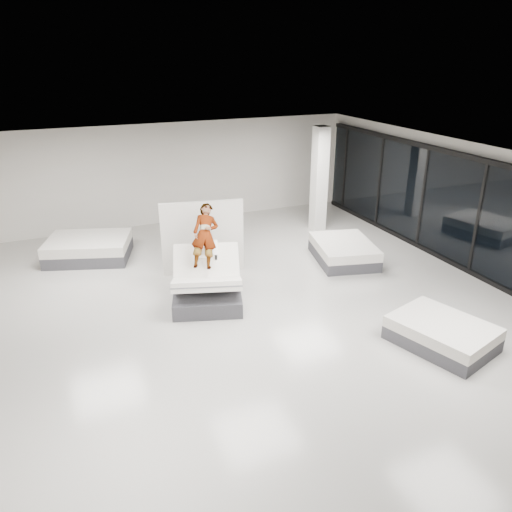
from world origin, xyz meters
The scene contains 10 objects.
room centered at (0.00, 0.00, 1.60)m, with size 14.00×14.04×3.20m.
hero_bed centered at (-0.69, 1.19, 0.39)m, with size 2.00×2.32×1.24m.
person centered at (-0.60, 1.49, 1.22)m, with size 0.57×0.38×1.57m, color slate.
remote centered at (-0.49, 1.09, 1.04)m, with size 0.05×0.14×0.03m, color black.
divider_panel centered at (-0.30, 2.70, 0.93)m, with size 2.06×0.09×1.87m, color white.
flat_bed_right_far centered at (3.39, 1.97, 0.26)m, with size 1.85×2.20×0.53m.
flat_bed_right_near centered at (2.88, -2.35, 0.25)m, with size 1.81×2.10×0.49m.
flat_bed_left_far centered at (-2.91, 4.78, 0.29)m, with size 2.51×2.17×0.58m.
column centered at (4.00, 4.50, 1.60)m, with size 0.40×0.40×3.20m, color white.
storefront_glazing centered at (5.90, 0.00, 1.45)m, with size 0.12×13.40×2.92m.
Camera 1 is at (-3.60, -8.57, 5.27)m, focal length 35.00 mm.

